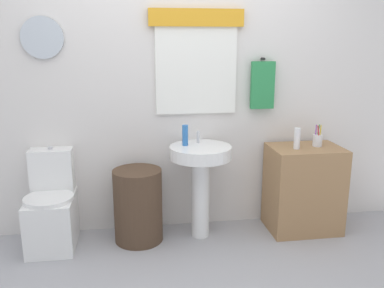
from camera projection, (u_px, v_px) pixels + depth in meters
back_wall at (177, 80)px, 3.49m from camera, size 4.40×0.18×2.60m
toilet at (52, 209)px, 3.32m from camera, size 0.38×0.51×0.79m
laundry_hamper at (138, 205)px, 3.39m from camera, size 0.40×0.40×0.61m
pedestal_sink at (200, 170)px, 3.40m from camera, size 0.51×0.51×0.79m
faucet at (198, 137)px, 3.45m from camera, size 0.03×0.03×0.10m
wooden_cabinet at (303, 189)px, 3.58m from camera, size 0.60×0.44×0.75m
soap_bottle at (185, 135)px, 3.36m from camera, size 0.05×0.05×0.17m
lotion_bottle at (297, 139)px, 3.42m from camera, size 0.05×0.05×0.18m
toothbrush_cup at (318, 140)px, 3.51m from camera, size 0.08×0.08×0.19m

